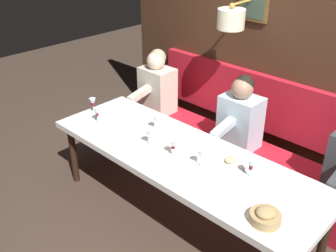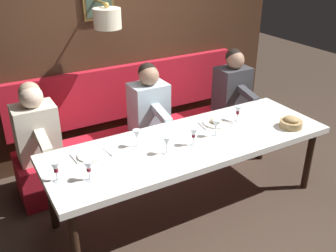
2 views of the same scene
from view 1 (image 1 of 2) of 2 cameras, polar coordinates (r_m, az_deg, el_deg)
name	(u,v)px [view 1 (image 1 of 2)]	position (r m, az deg, el deg)	size (l,w,h in m)	color
ground_plane	(180,217)	(3.93, 1.78, -13.19)	(12.00, 12.00, 0.00)	#423328
dining_table	(181,159)	(3.52, 1.94, -4.88)	(0.90, 2.69, 0.74)	white
banquette_bench	(235,162)	(4.36, 9.74, -5.17)	(0.52, 2.89, 0.45)	red
back_wall_panel	(274,50)	(4.34, 15.35, 10.74)	(0.59, 4.09, 2.90)	#422819
diner_near	(240,115)	(4.05, 10.58, 1.65)	(0.60, 0.40, 0.79)	silver
diner_middle	(157,84)	(4.76, -1.63, 6.24)	(0.60, 0.40, 0.79)	beige
place_setting_0	(230,162)	(3.39, 9.11, -5.19)	(0.24, 0.33, 0.05)	silver
place_setting_1	(131,115)	(4.15, -5.42, 1.65)	(0.24, 0.32, 0.01)	silver
wine_glass_0	(173,145)	(3.39, 0.77, -2.76)	(0.07, 0.07, 0.16)	silver
wine_glass_1	(93,102)	(4.24, -10.99, 3.41)	(0.07, 0.07, 0.16)	silver
wine_glass_2	(201,154)	(3.26, 4.84, -4.18)	(0.07, 0.07, 0.16)	silver
wine_glass_3	(156,119)	(3.80, -1.84, 0.97)	(0.07, 0.07, 0.16)	silver
wine_glass_4	(251,165)	(3.19, 12.07, -5.63)	(0.07, 0.07, 0.16)	silver
wine_glass_5	(149,134)	(3.55, -2.78, -1.19)	(0.07, 0.07, 0.16)	silver
wine_glass_6	(97,112)	(4.01, -10.40, 2.02)	(0.07, 0.07, 0.16)	silver
bread_bowl	(265,216)	(2.83, 14.09, -12.71)	(0.22, 0.22, 0.12)	tan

